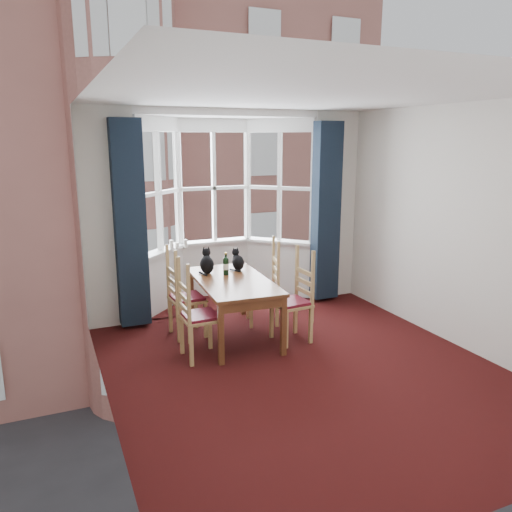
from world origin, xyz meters
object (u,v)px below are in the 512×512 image
candle_tall (171,245)px  candle_extra (186,244)px  dining_table (233,286)px  cat_left (207,263)px  chair_left_far (180,300)px  wine_bottle (226,265)px  cat_right (238,261)px  chair_right_far (269,288)px  candle_short (177,246)px  chair_left_near (193,318)px  chair_right_near (298,302)px

candle_tall → candle_extra: bearing=12.9°
dining_table → cat_left: (-0.19, 0.42, 0.21)m
chair_left_far → candle_extra: (0.40, 1.13, 0.46)m
wine_bottle → cat_right: bearing=37.3°
cat_right → chair_left_far: bearing=-169.7°
candle_extra → chair_left_far: bearing=-109.3°
chair_right_far → chair_left_far: bearing=-179.5°
candle_extra → candle_short: bearing=-171.2°
chair_left_near → chair_right_near: (1.33, 0.04, 0.00)m
dining_table → candle_extra: size_ratio=13.53×
chair_left_far → cat_right: size_ratio=3.12×
chair_left_near → candle_extra: candle_extra is taller
chair_left_far → candle_tall: (0.18, 1.08, 0.47)m
chair_left_near → candle_tall: size_ratio=6.77×
cat_left → candle_short: size_ratio=3.81×
candle_short → candle_extra: (0.13, 0.02, 0.01)m
cat_right → candle_short: cat_right is taller
chair_right_far → candle_tall: bearing=134.0°
chair_left_far → wine_bottle: size_ratio=3.23×
chair_left_near → cat_right: cat_right is taller
dining_table → chair_left_far: size_ratio=1.74×
chair_right_far → candle_extra: candle_extra is taller
cat_left → dining_table: bearing=-65.2°
cat_right → candle_extra: cat_right is taller
candle_extra → candle_tall: bearing=-167.1°
candle_tall → candle_short: 0.10m
chair_left_far → cat_right: (0.82, 0.15, 0.37)m
chair_right_near → cat_right: 1.00m
chair_left_near → chair_right_far: same height
chair_left_near → dining_table: bearing=34.0°
cat_right → wine_bottle: (-0.23, -0.17, 0.01)m
chair_left_far → cat_right: 0.92m
cat_left → wine_bottle: 0.26m
cat_left → wine_bottle: size_ratio=1.18×
cat_right → chair_right_far: bearing=-19.8°
dining_table → candle_tall: 1.44m
dining_table → candle_tall: bearing=107.3°
chair_left_near → chair_right_near: bearing=1.8°
cat_left → cat_right: size_ratio=1.14×
cat_left → candle_extra: size_ratio=2.86×
chair_left_far → chair_right_near: size_ratio=1.00×
dining_table → candle_extra: (-0.20, 1.40, 0.28)m
wine_bottle → chair_left_far: bearing=177.8°
chair_right_near → candle_extra: candle_extra is taller
candle_tall → chair_right_far: bearing=-46.0°
candle_tall → candle_short: size_ratio=1.54×
dining_table → chair_right_far: (0.61, 0.28, -0.18)m
chair_left_near → chair_right_far: 1.44m
dining_table → chair_right_near: bearing=-29.8°
dining_table → chair_left_near: 0.80m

